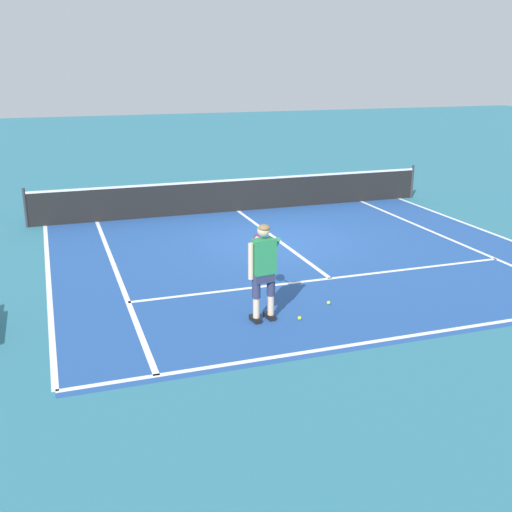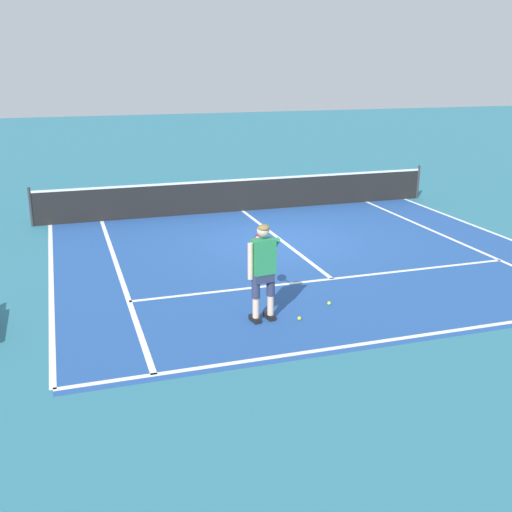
{
  "view_description": "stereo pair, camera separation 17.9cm",
  "coord_description": "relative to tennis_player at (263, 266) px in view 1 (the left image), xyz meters",
  "views": [
    {
      "loc": [
        -5.32,
        -13.87,
        4.25
      ],
      "look_at": [
        -2.03,
        -4.19,
        1.05
      ],
      "focal_mm": 43.56,
      "sensor_mm": 36.0,
      "label": 1
    },
    {
      "loc": [
        -5.15,
        -13.92,
        4.25
      ],
      "look_at": [
        -2.03,
        -4.19,
        1.05
      ],
      "focal_mm": 43.56,
      "sensor_mm": 36.0,
      "label": 2
    }
  ],
  "objects": [
    {
      "name": "line_baseline",
      "position": [
        2.02,
        -1.39,
        -0.99
      ],
      "size": [
        10.98,
        0.1,
        0.01
      ],
      "primitive_type": "cube",
      "color": "white",
      "rests_on": "ground"
    },
    {
      "name": "tennis_player",
      "position": [
        0.0,
        0.0,
        0.0
      ],
      "size": [
        0.6,
        1.17,
        1.71
      ],
      "color": "black",
      "rests_on": "ground"
    },
    {
      "name": "ground_plane",
      "position": [
        2.02,
        4.56,
        -0.99
      ],
      "size": [
        80.0,
        80.0,
        0.0
      ],
      "primitive_type": "plane",
      "color": "teal"
    },
    {
      "name": "tennis_net",
      "position": [
        2.02,
        7.98,
        -0.49
      ],
      "size": [
        11.96,
        0.08,
        1.07
      ],
      "color": "#333338",
      "rests_on": "ground"
    },
    {
      "name": "line_doubles_left",
      "position": [
        -3.47,
        3.3,
        -0.99
      ],
      "size": [
        0.1,
        9.37,
        0.01
      ],
      "primitive_type": "cube",
      "color": "white",
      "rests_on": "ground"
    },
    {
      "name": "tennis_ball_by_baseline",
      "position": [
        1.38,
        0.3,
        -0.96
      ],
      "size": [
        0.07,
        0.07,
        0.07
      ],
      "primitive_type": "sphere",
      "color": "#CCE02D",
      "rests_on": "ground"
    },
    {
      "name": "line_centre_service",
      "position": [
        2.02,
        4.78,
        -0.99
      ],
      "size": [
        0.1,
        6.4,
        0.01
      ],
      "primitive_type": "cube",
      "color": "white",
      "rests_on": "ground"
    },
    {
      "name": "line_service",
      "position": [
        2.02,
        1.58,
        -0.99
      ],
      "size": [
        8.23,
        0.1,
        0.01
      ],
      "primitive_type": "cube",
      "color": "white",
      "rests_on": "ground"
    },
    {
      "name": "tennis_ball_near_feet",
      "position": [
        0.6,
        -0.19,
        -0.96
      ],
      "size": [
        0.07,
        0.07,
        0.07
      ],
      "primitive_type": "sphere",
      "color": "#CCE02D",
      "rests_on": "ground"
    },
    {
      "name": "line_singles_right",
      "position": [
        6.14,
        3.3,
        -0.99
      ],
      "size": [
        0.1,
        9.37,
        0.01
      ],
      "primitive_type": "cube",
      "color": "white",
      "rests_on": "ground"
    },
    {
      "name": "court_inner_surface",
      "position": [
        2.02,
        3.3,
        -0.99
      ],
      "size": [
        10.98,
        9.77,
        0.0
      ],
      "primitive_type": "cube",
      "color": "#234C93",
      "rests_on": "ground"
    },
    {
      "name": "line_doubles_right",
      "position": [
        7.51,
        3.3,
        -0.99
      ],
      "size": [
        0.1,
        9.37,
        0.01
      ],
      "primitive_type": "cube",
      "color": "white",
      "rests_on": "ground"
    },
    {
      "name": "line_singles_left",
      "position": [
        -2.09,
        3.3,
        -0.99
      ],
      "size": [
        0.1,
        9.37,
        0.01
      ],
      "primitive_type": "cube",
      "color": "white",
      "rests_on": "ground"
    }
  ]
}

